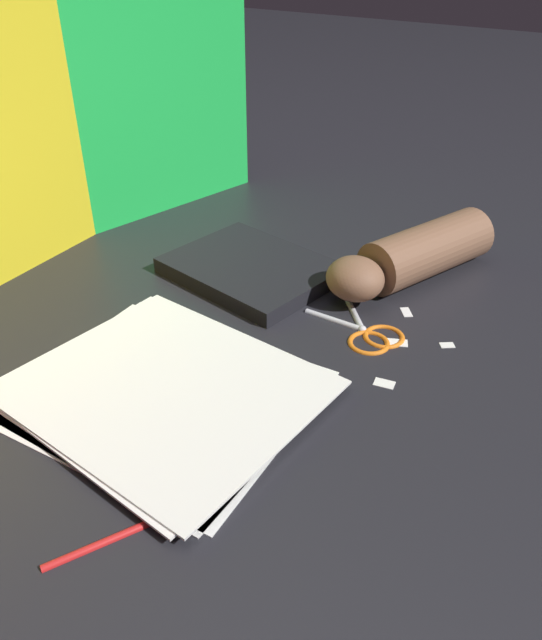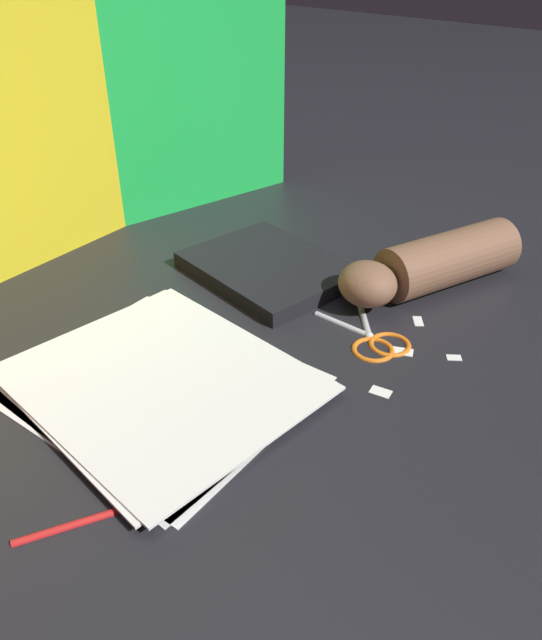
{
  "view_description": "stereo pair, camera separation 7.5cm",
  "coord_description": "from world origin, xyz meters",
  "px_view_note": "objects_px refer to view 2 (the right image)",
  "views": [
    {
      "loc": [
        -0.48,
        -0.35,
        0.47
      ],
      "look_at": [
        0.04,
        0.01,
        0.06
      ],
      "focal_mm": 35.0,
      "sensor_mm": 36.0,
      "label": 1
    },
    {
      "loc": [
        -0.43,
        -0.41,
        0.47
      ],
      "look_at": [
        0.04,
        0.01,
        0.06
      ],
      "focal_mm": 35.0,
      "sensor_mm": 36.0,
      "label": 2
    }
  ],
  "objects_px": {
    "book_closed": "(268,268)",
    "hand_forearm": "(431,264)",
    "paper_stack": "(159,382)",
    "scissors": "(374,338)"
  },
  "relations": [
    {
      "from": "book_closed",
      "to": "hand_forearm",
      "type": "bearing_deg",
      "value": -58.35
    },
    {
      "from": "paper_stack",
      "to": "book_closed",
      "type": "xyz_separation_m",
      "value": [
        0.29,
        0.09,
        0.0
      ]
    },
    {
      "from": "hand_forearm",
      "to": "book_closed",
      "type": "bearing_deg",
      "value": 121.65
    },
    {
      "from": "book_closed",
      "to": "hand_forearm",
      "type": "xyz_separation_m",
      "value": [
        0.13,
        -0.21,
        0.03
      ]
    },
    {
      "from": "paper_stack",
      "to": "scissors",
      "type": "relative_size",
      "value": 2.37
    },
    {
      "from": "paper_stack",
      "to": "book_closed",
      "type": "relative_size",
      "value": 1.33
    },
    {
      "from": "scissors",
      "to": "paper_stack",
      "type": "bearing_deg",
      "value": 150.88
    },
    {
      "from": "scissors",
      "to": "hand_forearm",
      "type": "bearing_deg",
      "value": 5.55
    },
    {
      "from": "scissors",
      "to": "book_closed",
      "type": "bearing_deg",
      "value": 79.26
    },
    {
      "from": "scissors",
      "to": "hand_forearm",
      "type": "xyz_separation_m",
      "value": [
        0.17,
        0.02,
        0.04
      ]
    }
  ]
}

